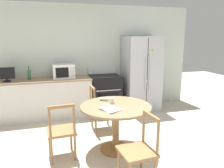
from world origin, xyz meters
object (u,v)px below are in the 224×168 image
(dining_chair_left, at_px, (61,131))
(counter_bottle, at_px, (29,74))
(microwave, at_px, (64,71))
(candle_glass, at_px, (112,101))
(refrigerator, at_px, (141,74))
(countertop_tv, at_px, (6,74))
(dining_chair_near, at_px, (139,151))
(oven_range, at_px, (105,93))
(dining_chair_far, at_px, (101,109))

(dining_chair_left, bearing_deg, counter_bottle, 101.90)
(microwave, xyz_separation_m, candle_glass, (0.64, -1.77, -0.25))
(refrigerator, distance_m, candle_glass, 2.11)
(microwave, relative_size, countertop_tv, 1.41)
(refrigerator, bearing_deg, candle_glass, -126.58)
(dining_chair_left, bearing_deg, dining_chair_near, -47.99)
(refrigerator, distance_m, microwave, 1.91)
(oven_range, xyz_separation_m, microwave, (-0.97, 0.03, 0.59))
(counter_bottle, height_order, dining_chair_left, counter_bottle)
(refrigerator, height_order, oven_range, refrigerator)
(oven_range, distance_m, dining_chair_far, 1.07)
(counter_bottle, height_order, candle_glass, counter_bottle)
(oven_range, distance_m, microwave, 1.14)
(dining_chair_near, height_order, dining_chair_far, same)
(countertop_tv, distance_m, counter_bottle, 0.46)
(refrigerator, xyz_separation_m, oven_range, (-0.93, 0.05, -0.46))
(oven_range, xyz_separation_m, counter_bottle, (-1.72, 0.06, 0.55))
(counter_bottle, relative_size, dining_chair_far, 0.34)
(countertop_tv, bearing_deg, counter_bottle, 8.78)
(counter_bottle, height_order, dining_chair_near, counter_bottle)
(dining_chair_left, bearing_deg, oven_range, 53.93)
(refrigerator, distance_m, dining_chair_left, 2.82)
(candle_glass, bearing_deg, dining_chair_left, -170.84)
(dining_chair_near, relative_size, dining_chair_left, 1.00)
(dining_chair_far, xyz_separation_m, candle_glass, (0.02, -0.73, 0.37))
(refrigerator, height_order, candle_glass, refrigerator)
(refrigerator, distance_m, counter_bottle, 2.66)
(dining_chair_far, height_order, candle_glass, dining_chair_far)
(countertop_tv, relative_size, counter_bottle, 1.12)
(counter_bottle, relative_size, candle_glass, 3.43)
(microwave, relative_size, dining_chair_left, 0.54)
(microwave, xyz_separation_m, dining_chair_left, (-0.19, -1.90, -0.63))
(dining_chair_near, distance_m, candle_glass, 1.07)
(counter_bottle, xyz_separation_m, dining_chair_far, (1.37, -1.07, -0.58))
(refrigerator, xyz_separation_m, counter_bottle, (-2.65, 0.11, 0.09))
(counter_bottle, xyz_separation_m, dining_chair_left, (0.56, -1.94, -0.58))
(dining_chair_left, bearing_deg, candle_glass, 5.00)
(microwave, xyz_separation_m, dining_chair_far, (0.62, -1.04, -0.63))
(microwave, bearing_deg, dining_chair_left, -95.85)
(refrigerator, xyz_separation_m, countertop_tv, (-3.10, 0.04, 0.14))
(dining_chair_left, distance_m, candle_glass, 0.93)
(countertop_tv, xyz_separation_m, dining_chair_far, (1.82, -1.00, -0.63))
(microwave, height_order, candle_glass, microwave)
(dining_chair_far, bearing_deg, counter_bottle, -129.30)
(oven_range, relative_size, counter_bottle, 3.52)
(microwave, height_order, dining_chair_far, microwave)
(dining_chair_far, bearing_deg, oven_range, 159.34)
(dining_chair_near, bearing_deg, oven_range, -10.52)
(oven_range, relative_size, dining_chair_near, 1.20)
(refrigerator, height_order, countertop_tv, refrigerator)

